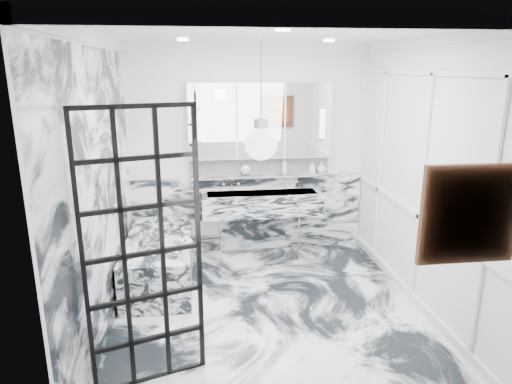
{
  "coord_description": "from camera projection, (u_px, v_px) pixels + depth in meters",
  "views": [
    {
      "loc": [
        -0.68,
        -4.25,
        2.5
      ],
      "look_at": [
        -0.07,
        0.5,
        1.19
      ],
      "focal_mm": 32.0,
      "sensor_mm": 36.0,
      "label": 1
    }
  ],
  "objects": [
    {
      "name": "floor",
      "position": [
        268.0,
        312.0,
        4.81
      ],
      "size": [
        3.6,
        3.6,
        0.0
      ],
      "primitive_type": "plane",
      "color": "white",
      "rests_on": "ground"
    },
    {
      "name": "ceiling",
      "position": [
        270.0,
        32.0,
        4.07
      ],
      "size": [
        3.6,
        3.6,
        0.0
      ],
      "primitive_type": "plane",
      "rotation": [
        3.14,
        0.0,
        0.0
      ],
      "color": "white",
      "rests_on": "wall_back"
    },
    {
      "name": "wall_back",
      "position": [
        249.0,
        151.0,
        6.16
      ],
      "size": [
        3.6,
        0.0,
        3.6
      ],
      "primitive_type": "plane",
      "rotation": [
        1.57,
        0.0,
        0.0
      ],
      "color": "white",
      "rests_on": "floor"
    },
    {
      "name": "wall_front",
      "position": [
        316.0,
        258.0,
        2.72
      ],
      "size": [
        3.6,
        0.0,
        3.6
      ],
      "primitive_type": "plane",
      "rotation": [
        -1.57,
        0.0,
        0.0
      ],
      "color": "white",
      "rests_on": "floor"
    },
    {
      "name": "wall_left",
      "position": [
        100.0,
        190.0,
        4.25
      ],
      "size": [
        0.0,
        3.6,
        3.6
      ],
      "primitive_type": "plane",
      "rotation": [
        1.57,
        0.0,
        1.57
      ],
      "color": "white",
      "rests_on": "floor"
    },
    {
      "name": "wall_right",
      "position": [
        424.0,
        179.0,
        4.64
      ],
      "size": [
        0.0,
        3.6,
        3.6
      ],
      "primitive_type": "plane",
      "rotation": [
        1.57,
        0.0,
        -1.57
      ],
      "color": "white",
      "rests_on": "floor"
    },
    {
      "name": "marble_clad_back",
      "position": [
        249.0,
        213.0,
        6.37
      ],
      "size": [
        3.18,
        0.05,
        1.05
      ],
      "primitive_type": "cube",
      "color": "white",
      "rests_on": "floor"
    },
    {
      "name": "marble_clad_left",
      "position": [
        102.0,
        196.0,
        4.26
      ],
      "size": [
        0.02,
        3.56,
        2.68
      ],
      "primitive_type": "cube",
      "color": "white",
      "rests_on": "floor"
    },
    {
      "name": "panel_molding",
      "position": [
        421.0,
        189.0,
        4.66
      ],
      "size": [
        0.03,
        3.4,
        2.3
      ],
      "primitive_type": "cube",
      "color": "white",
      "rests_on": "floor"
    },
    {
      "name": "soap_bottle_a",
      "position": [
        285.0,
        166.0,
        6.19
      ],
      "size": [
        0.11,
        0.11,
        0.22
      ],
      "primitive_type": "imported",
      "rotation": [
        0.0,
        0.0,
        -0.4
      ],
      "color": "#8C5919",
      "rests_on": "ledge"
    },
    {
      "name": "soap_bottle_b",
      "position": [
        312.0,
        167.0,
        6.24
      ],
      "size": [
        0.09,
        0.09,
        0.17
      ],
      "primitive_type": "imported",
      "rotation": [
        0.0,
        0.0,
        -0.14
      ],
      "color": "#4C4C51",
      "rests_on": "ledge"
    },
    {
      "name": "soap_bottle_c",
      "position": [
        322.0,
        167.0,
        6.26
      ],
      "size": [
        0.15,
        0.15,
        0.16
      ],
      "primitive_type": "imported",
      "rotation": [
        0.0,
        0.0,
        0.25
      ],
      "color": "silver",
      "rests_on": "ledge"
    },
    {
      "name": "face_pot",
      "position": [
        245.0,
        170.0,
        6.13
      ],
      "size": [
        0.14,
        0.14,
        0.14
      ],
      "primitive_type": "sphere",
      "color": "white",
      "rests_on": "ledge"
    },
    {
      "name": "amber_bottle",
      "position": [
        283.0,
        171.0,
        6.2
      ],
      "size": [
        0.04,
        0.04,
        0.1
      ],
      "primitive_type": "cylinder",
      "color": "#8C5919",
      "rests_on": "ledge"
    },
    {
      "name": "flower_vase",
      "position": [
        186.0,
        254.0,
        4.78
      ],
      "size": [
        0.08,
        0.08,
        0.12
      ],
      "primitive_type": "cylinder",
      "color": "silver",
      "rests_on": "bathtub"
    },
    {
      "name": "crittall_door",
      "position": [
        144.0,
        254.0,
        3.5
      ],
      "size": [
        0.85,
        0.3,
        2.24
      ],
      "primitive_type": null,
      "rotation": [
        0.0,
        0.0,
        0.3
      ],
      "color": "black",
      "rests_on": "floor"
    },
    {
      "name": "artwork",
      "position": [
        469.0,
        214.0,
        2.82
      ],
      "size": [
        0.54,
        0.05,
        0.54
      ],
      "primitive_type": "cube",
      "color": "#B34012",
      "rests_on": "wall_front"
    },
    {
      "name": "pendant_light",
      "position": [
        261.0,
        144.0,
        3.15
      ],
      "size": [
        0.23,
        0.23,
        0.23
      ],
      "primitive_type": "sphere",
      "color": "white",
      "rests_on": "ceiling"
    },
    {
      "name": "trough_sink",
      "position": [
        262.0,
        203.0,
        6.13
      ],
      "size": [
        1.6,
        0.45,
        0.3
      ],
      "primitive_type": "cube",
      "color": "silver",
      "rests_on": "wall_back"
    },
    {
      "name": "ledge",
      "position": [
        260.0,
        176.0,
        6.19
      ],
      "size": [
        1.9,
        0.14,
        0.04
      ],
      "primitive_type": "cube",
      "color": "silver",
      "rests_on": "wall_back"
    },
    {
      "name": "subway_tile",
      "position": [
        260.0,
        165.0,
        6.22
      ],
      "size": [
        1.9,
        0.03,
        0.23
      ],
      "primitive_type": "cube",
      "color": "white",
      "rests_on": "wall_back"
    },
    {
      "name": "mirror_cabinet",
      "position": [
        260.0,
        121.0,
        6.0
      ],
      "size": [
        1.9,
        0.16,
        1.0
      ],
      "primitive_type": "cube",
      "color": "white",
      "rests_on": "wall_back"
    },
    {
      "name": "sconce_left",
      "position": [
        198.0,
        126.0,
        5.82
      ],
      "size": [
        0.07,
        0.07,
        0.4
      ],
      "primitive_type": "cylinder",
      "color": "white",
      "rests_on": "mirror_cabinet"
    },
    {
      "name": "sconce_right",
      "position": [
        323.0,
        124.0,
        6.02
      ],
      "size": [
        0.07,
        0.07,
        0.4
      ],
      "primitive_type": "cylinder",
      "color": "white",
      "rests_on": "mirror_cabinet"
    },
    {
      "name": "bathtub",
      "position": [
        160.0,
        260.0,
        5.45
      ],
      "size": [
        0.75,
        1.65,
        0.55
      ],
      "primitive_type": "cube",
      "color": "silver",
      "rests_on": "floor"
    }
  ]
}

